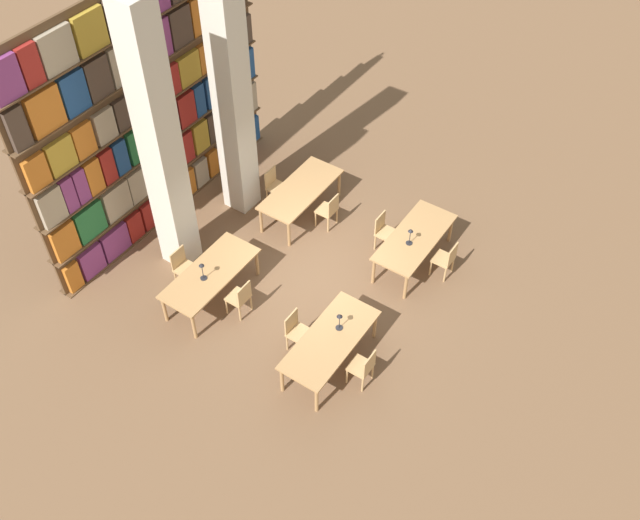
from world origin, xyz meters
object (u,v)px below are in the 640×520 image
desk_lamp_0 (339,319)px  desk_lamp_2 (202,268)px  reading_table_1 (415,239)px  chair_5 (184,266)px  chair_4 (240,297)px  chair_0 (363,367)px  chair_6 (329,210)px  chair_1 (297,330)px  reading_table_3 (301,191)px  reading_table_2 (210,275)px  pillar_left (160,146)px  chair_7 (275,185)px  reading_table_0 (330,341)px  chair_3 (384,231)px  pillar_center (231,93)px  chair_2 (446,259)px  desk_lamp_1 (410,234)px

desk_lamp_0 → desk_lamp_2: 2.93m
reading_table_1 → chair_5: 4.85m
reading_table_1 → chair_4: size_ratio=2.48×
chair_0 → chair_6: (3.15, 2.85, 0.00)m
chair_1 → reading_table_3: 3.78m
reading_table_2 → chair_4: 0.77m
pillar_left → chair_7: size_ratio=6.85×
reading_table_0 → chair_0: size_ratio=2.48×
chair_0 → reading_table_3: size_ratio=0.40×
chair_3 → chair_4: 3.52m
pillar_center → reading_table_0: bearing=-122.3°
chair_2 → chair_5: (-3.22, 4.39, 0.00)m
chair_3 → chair_6: bearing=-85.2°
desk_lamp_0 → chair_2: 3.08m
chair_3 → chair_1: bearing=-0.1°
chair_0 → chair_7: same height
chair_3 → reading_table_3: size_ratio=0.40×
chair_5 → chair_1: bearing=89.0°
desk_lamp_1 → reading_table_3: desk_lamp_1 is taller
pillar_center → desk_lamp_1: (0.31, -4.21, -1.98)m
desk_lamp_0 → chair_7: (2.83, 3.60, -0.54)m
chair_1 → chair_7: size_ratio=1.00×
desk_lamp_0 → chair_2: bearing=-14.3°
desk_lamp_2 → reading_table_0: bearing=-86.9°
chair_0 → chair_4: (0.05, 2.90, 0.00)m
chair_0 → chair_2: 3.27m
pillar_center → desk_lamp_2: bearing=-155.1°
chair_4 → desk_lamp_2: bearing=103.9°
pillar_center → reading_table_2: size_ratio=2.76×
reading_table_0 → chair_3: chair_3 is taller
pillar_left → reading_table_1: 5.51m
chair_4 → desk_lamp_2: 0.95m
chair_1 → chair_4: size_ratio=1.00×
desk_lamp_0 → reading_table_3: (2.81, 2.85, -0.35)m
pillar_left → chair_6: pillar_left is taller
reading_table_0 → chair_5: bearing=89.6°
reading_table_0 → chair_5: size_ratio=2.48×
chair_2 → chair_7: size_ratio=1.00×
desk_lamp_0 → desk_lamp_1: size_ratio=0.98×
chair_2 → desk_lamp_2: bearing=133.0°
chair_4 → chair_6: (3.10, -0.05, 0.00)m
reading_table_0 → reading_table_3: size_ratio=1.00×
reading_table_1 → chair_3: (0.03, 0.75, -0.19)m
pillar_center → chair_2: (0.59, -4.96, -2.53)m
chair_0 → chair_1: 1.49m
chair_5 → chair_6: 3.46m
desk_lamp_1 → desk_lamp_0: bearing=180.0°
pillar_left → reading_table_3: 3.73m
desk_lamp_1 → reading_table_2: 4.14m
chair_7 → chair_4: bearing=24.9°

